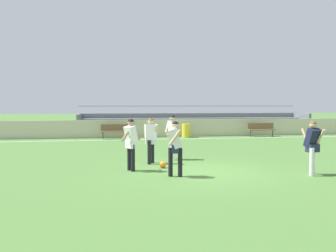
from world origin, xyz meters
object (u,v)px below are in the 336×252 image
Objects in this scene: bench_far_left at (261,128)px; player_white_on_ball at (175,144)px; player_white_deep_cover at (131,140)px; player_white_overlapping at (151,137)px; bleacher_stand at (196,122)px; soccer_ball at (163,165)px; bench_near_wall_gap at (116,130)px; trash_bin at (186,131)px; player_dark_trailing_run at (313,143)px; player_white_wide_right at (172,133)px.

bench_far_left is 14.97m from player_white_on_ball.
player_white_overlapping is at bearing 58.65° from player_white_deep_cover.
player_white_on_ball is (0.38, -2.48, 0.00)m from player_white_overlapping.
soccer_ball is (-4.79, -14.12, -0.71)m from bleacher_stand.
bench_near_wall_gap is at bearing -151.74° from bleacher_stand.
bleacher_stand is 76.40× the size of soccer_ball.
trash_bin is (-5.06, 0.18, -0.11)m from bench_far_left.
player_white_deep_cover is (-9.49, -11.29, 0.43)m from bench_far_left.
player_white_overlapping is (-8.68, -9.97, 0.41)m from bench_far_left.
player_dark_trailing_run is (-0.62, -16.11, 0.13)m from bleacher_stand.
bench_far_left is at bearing -41.28° from bleacher_stand.
bench_near_wall_gap is 8.18× the size of soccer_ball.
bench_near_wall_gap is at bearing 90.35° from player_white_deep_cover.
player_white_deep_cover is (-4.43, -11.47, 0.54)m from trash_bin.
player_dark_trailing_run is at bearing -67.65° from bench_near_wall_gap.
trash_bin is (4.50, 0.18, -0.11)m from bench_near_wall_gap.
player_white_wide_right reaches higher than soccer_ball.
player_white_overlapping is at bearing 105.32° from soccer_ball.
bleacher_stand is at bearing 28.26° from bench_near_wall_gap.
trash_bin is 0.54× the size of player_dark_trailing_run.
soccer_ball is (-0.12, 1.51, -0.85)m from player_white_on_ball.
player_white_wide_right reaches higher than player_white_on_ball.
bleacher_stand is 10.38× the size of player_white_overlapping.
soccer_ball is at bearing -110.45° from player_white_wide_right.
player_white_deep_cover reaches higher than bench_near_wall_gap.
bench_near_wall_gap reaches higher than trash_bin.
player_white_on_ball reaches higher than bench_far_left.
bench_far_left is at bearing 0.00° from bench_near_wall_gap.
player_white_deep_cover is 7.48× the size of soccer_ball.
player_white_wide_right is (0.94, 0.84, 0.06)m from player_white_overlapping.
player_white_on_ball reaches higher than player_white_overlapping.
player_white_overlapping is (0.87, -9.97, 0.41)m from bench_near_wall_gap.
player_white_wide_right is at bearing 132.67° from player_dark_trailing_run.
bench_far_left is 1.11× the size of player_white_overlapping.
player_white_wide_right is at bearing 51.11° from player_white_deep_cover.
player_white_wide_right is 7.71× the size of soccer_ball.
bench_far_left reaches higher than soccer_ball.
trash_bin is 9.70m from player_white_wide_right.
bleacher_stand is 9.90× the size of player_white_wide_right.
player_white_on_ball reaches higher than soccer_ball.
player_white_deep_cover is 2.78m from player_white_wide_right.
player_dark_trailing_run is at bearing -25.41° from soccer_ball.
player_dark_trailing_run is at bearing -86.44° from trash_bin.
player_dark_trailing_run reaches higher than bench_far_left.
player_dark_trailing_run is 0.95× the size of player_white_wide_right.
player_white_wide_right is at bearing 41.89° from player_white_overlapping.
bench_far_left and bench_near_wall_gap have the same top height.
player_white_wide_right reaches higher than trash_bin.
soccer_ball is (1.07, 0.35, -0.87)m from player_white_deep_cover.
bleacher_stand is 4.84m from bench_far_left.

